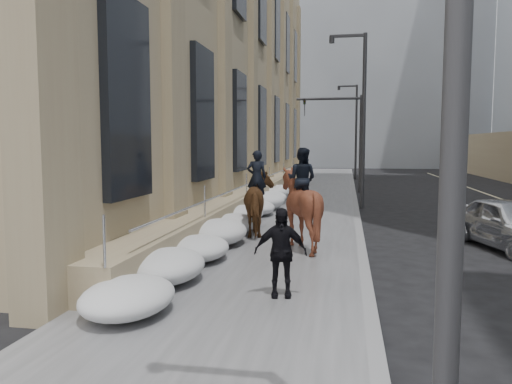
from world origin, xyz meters
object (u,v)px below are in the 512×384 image
(mounted_horse_right, at_px, (300,205))
(pedestrian, at_px, (280,252))
(mounted_horse_left, at_px, (261,201))
(car_silver, at_px, (510,224))

(mounted_horse_right, xyz_separation_m, pedestrian, (0.06, -4.45, -0.35))
(mounted_horse_right, bearing_deg, mounted_horse_left, -38.37)
(car_silver, bearing_deg, pedestrian, -150.06)
(car_silver, bearing_deg, mounted_horse_right, 178.56)
(mounted_horse_right, relative_size, pedestrian, 1.64)
(mounted_horse_left, xyz_separation_m, car_silver, (7.25, -0.40, -0.46))
(mounted_horse_right, relative_size, car_silver, 0.64)
(pedestrian, relative_size, car_silver, 0.39)
(mounted_horse_right, height_order, pedestrian, mounted_horse_right)
(pedestrian, distance_m, car_silver, 8.31)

